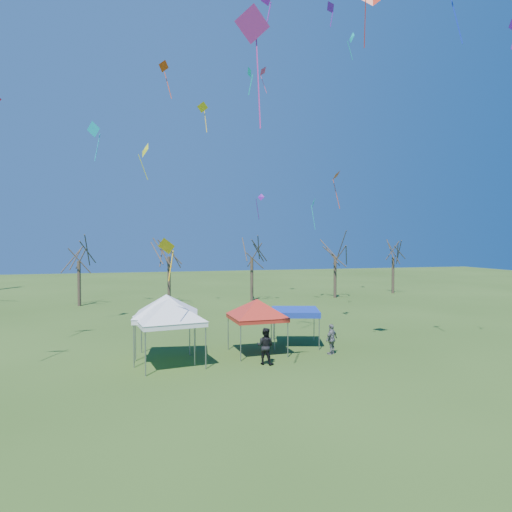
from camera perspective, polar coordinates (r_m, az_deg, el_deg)
The scene contains 25 objects.
ground at distance 23.00m, azimuth -0.03°, elevation -13.78°, with size 140.00×140.00×0.00m, color #304D18.
tree_1 at distance 46.30m, azimuth -21.30°, elevation 1.29°, with size 3.42×3.42×7.54m.
tree_2 at distance 45.87m, azimuth -10.85°, elevation 2.01°, with size 3.71×3.71×8.18m.
tree_3 at distance 46.92m, azimuth -0.53°, elevation 1.79°, with size 3.59×3.59×7.91m.
tree_4 at distance 50.04m, azimuth 9.88°, elevation 1.75°, with size 3.58×3.58×7.89m.
tree_5 at distance 55.84m, azimuth 16.79°, elevation 1.38°, with size 3.39×3.39×7.46m.
tent_white_west at distance 23.25m, azimuth -10.81°, elevation -5.81°, with size 4.32×4.32×3.85m.
tent_white_mid at distance 24.45m, azimuth -11.15°, elevation -5.26°, with size 4.42×4.42×3.94m.
tent_red at distance 25.18m, azimuth 0.12°, elevation -5.84°, with size 3.95×3.95×3.49m.
tent_blue at distance 27.43m, azimuth 4.93°, elevation -7.00°, with size 3.35×3.35×2.14m.
person_dark at distance 23.37m, azimuth 1.17°, elevation -11.18°, with size 0.90×0.70×1.85m, color black.
person_grey at distance 25.67m, azimuth 9.43°, elevation -10.21°, with size 0.98×0.41×1.67m, color slate.
kite_12 at distance 47.63m, azimuth 7.17°, elevation 6.58°, with size 0.80×1.11×3.29m.
kite_1 at distance 21.04m, azimuth -11.07°, elevation 1.18°, with size 1.00×0.91×2.00m.
kite_26 at distance 41.79m, azimuth -11.48°, elevation 22.16°, with size 1.25×1.18×3.17m.
kite_18 at distance 30.10m, azimuth -0.77°, elevation 21.89°, with size 0.31×0.70×1.78m.
kite_17 at distance 34.02m, azimuth 9.96°, elevation 9.81°, with size 1.05×1.13×2.80m.
kite_15 at distance 38.79m, azimuth 9.35°, elevation 28.32°, with size 0.65×1.01×1.96m.
kite_24 at distance 35.39m, azimuth -6.70°, elevation 17.93°, with size 0.96×0.70×2.27m.
kite_22 at distance 44.02m, azimuth 0.58°, elevation 7.22°, with size 0.88×0.84×2.48m.
kite_2 at distance 44.05m, azimuth -19.60°, elevation 14.67°, with size 1.42×1.20×3.59m.
kite_6 at distance 52.10m, azimuth 11.84°, elevation 25.14°, with size 0.61×1.15×2.69m.
kite_5 at distance 19.51m, azimuth -0.50°, elevation 26.85°, with size 1.46×0.60×4.70m.
kite_3 at distance 49.35m, azimuth 0.85°, elevation 22.08°, with size 1.22×1.32×2.62m.
kite_11 at distance 35.07m, azimuth -13.76°, elevation 12.71°, with size 0.93×1.34×2.71m.
Camera 1 is at (-5.73, -21.37, 6.25)m, focal length 32.00 mm.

